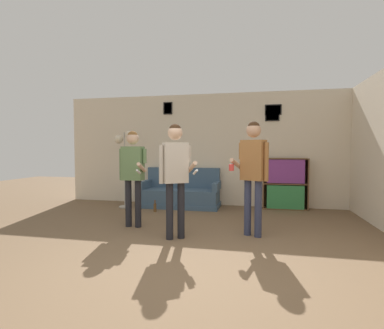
% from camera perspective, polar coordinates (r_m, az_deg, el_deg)
% --- Properties ---
extents(ground_plane, '(20.00, 20.00, 0.00)m').
position_cam_1_polar(ground_plane, '(3.44, -2.05, -20.23)').
color(ground_plane, brown).
extents(wall_back, '(8.05, 0.08, 2.70)m').
position_cam_1_polar(wall_back, '(7.30, 6.05, 2.87)').
color(wall_back, beige).
rests_on(wall_back, ground_plane).
extents(couch, '(1.85, 0.80, 0.90)m').
position_cam_1_polar(couch, '(7.14, -2.18, -5.64)').
color(couch, '#3D5670').
rests_on(couch, ground_plane).
extents(bookshelf, '(0.98, 0.30, 1.16)m').
position_cam_1_polar(bookshelf, '(7.10, 17.30, -3.52)').
color(bookshelf, brown).
rests_on(bookshelf, ground_plane).
extents(floor_lamp, '(0.48, 0.28, 1.79)m').
position_cam_1_polar(floor_lamp, '(7.11, -12.74, 3.20)').
color(floor_lamp, '#ADA89E').
rests_on(floor_lamp, ground_plane).
extents(person_player_foreground_left, '(0.50, 0.45, 1.67)m').
position_cam_1_polar(person_player_foreground_left, '(5.28, -11.20, -0.70)').
color(person_player_foreground_left, black).
rests_on(person_player_foreground_left, ground_plane).
extents(person_player_foreground_center, '(0.60, 0.37, 1.73)m').
position_cam_1_polar(person_player_foreground_center, '(4.49, -3.21, -0.69)').
color(person_player_foreground_center, black).
rests_on(person_player_foreground_center, ground_plane).
extents(person_watcher_holding_cup, '(0.59, 0.37, 1.78)m').
position_cam_1_polar(person_watcher_holding_cup, '(4.71, 11.57, -0.11)').
color(person_watcher_holding_cup, '#2D334C').
rests_on(person_watcher_holding_cup, ground_plane).
extents(bottle_on_floor, '(0.06, 0.06, 0.26)m').
position_cam_1_polar(bottle_on_floor, '(6.59, -7.06, -8.09)').
color(bottle_on_floor, brown).
rests_on(bottle_on_floor, ground_plane).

